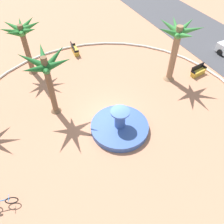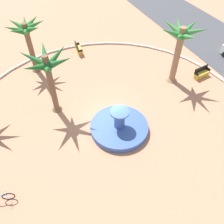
{
  "view_description": "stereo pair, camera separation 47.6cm",
  "coord_description": "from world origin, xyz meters",
  "px_view_note": "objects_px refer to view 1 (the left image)",
  "views": [
    {
      "loc": [
        11.01,
        -4.99,
        12.99
      ],
      "look_at": [
        0.41,
        0.07,
        1.0
      ],
      "focal_mm": 37.01,
      "sensor_mm": 36.0,
      "label": 1
    },
    {
      "loc": [
        11.2,
        -4.55,
        12.99
      ],
      "look_at": [
        0.41,
        0.07,
        1.0
      ],
      "focal_mm": 37.01,
      "sensor_mm": 36.0,
      "label": 2
    }
  ],
  "objects_px": {
    "fountain": "(120,127)",
    "bench_west": "(75,50)",
    "palm_tree_far_side": "(47,71)",
    "palm_tree_by_curb": "(23,36)",
    "palm_tree_mid_plaza": "(177,41)",
    "bicycle_by_lamppost": "(2,202)",
    "bench_east": "(198,72)"
  },
  "relations": [
    {
      "from": "palm_tree_far_side",
      "to": "bench_east",
      "type": "relative_size",
      "value": 3.12
    },
    {
      "from": "palm_tree_far_side",
      "to": "bench_west",
      "type": "xyz_separation_m",
      "value": [
        -7.47,
        4.16,
        -3.47
      ]
    },
    {
      "from": "palm_tree_mid_plaza",
      "to": "palm_tree_far_side",
      "type": "bearing_deg",
      "value": -92.06
    },
    {
      "from": "palm_tree_far_side",
      "to": "bicycle_by_lamppost",
      "type": "bearing_deg",
      "value": -38.04
    },
    {
      "from": "fountain",
      "to": "bicycle_by_lamppost",
      "type": "relative_size",
      "value": 2.48
    },
    {
      "from": "palm_tree_far_side",
      "to": "bench_west",
      "type": "height_order",
      "value": "palm_tree_far_side"
    },
    {
      "from": "palm_tree_by_curb",
      "to": "bench_west",
      "type": "distance_m",
      "value": 5.95
    },
    {
      "from": "fountain",
      "to": "palm_tree_mid_plaza",
      "type": "distance_m",
      "value": 8.4
    },
    {
      "from": "bench_west",
      "to": "palm_tree_far_side",
      "type": "bearing_deg",
      "value": -29.13
    },
    {
      "from": "fountain",
      "to": "bench_west",
      "type": "xyz_separation_m",
      "value": [
        -11.34,
        0.5,
        0.06
      ]
    },
    {
      "from": "bench_east",
      "to": "bench_west",
      "type": "xyz_separation_m",
      "value": [
        -8.51,
        -9.08,
        0.0
      ]
    },
    {
      "from": "palm_tree_mid_plaza",
      "to": "palm_tree_far_side",
      "type": "height_order",
      "value": "palm_tree_mid_plaza"
    },
    {
      "from": "palm_tree_by_curb",
      "to": "palm_tree_mid_plaza",
      "type": "relative_size",
      "value": 0.93
    },
    {
      "from": "fountain",
      "to": "palm_tree_far_side",
      "type": "height_order",
      "value": "palm_tree_far_side"
    },
    {
      "from": "palm_tree_far_side",
      "to": "bicycle_by_lamppost",
      "type": "height_order",
      "value": "palm_tree_far_side"
    },
    {
      "from": "palm_tree_far_side",
      "to": "palm_tree_by_curb",
      "type": "bearing_deg",
      "value": -174.99
    },
    {
      "from": "palm_tree_by_curb",
      "to": "bench_east",
      "type": "xyz_separation_m",
      "value": [
        7.02,
        13.76,
        -3.35
      ]
    },
    {
      "from": "palm_tree_mid_plaza",
      "to": "palm_tree_far_side",
      "type": "relative_size",
      "value": 1.02
    },
    {
      "from": "palm_tree_by_curb",
      "to": "bench_east",
      "type": "relative_size",
      "value": 2.96
    },
    {
      "from": "palm_tree_mid_plaza",
      "to": "bench_east",
      "type": "height_order",
      "value": "palm_tree_mid_plaza"
    },
    {
      "from": "palm_tree_by_curb",
      "to": "bench_west",
      "type": "bearing_deg",
      "value": 107.68
    },
    {
      "from": "palm_tree_by_curb",
      "to": "bicycle_by_lamppost",
      "type": "xyz_separation_m",
      "value": [
        12.05,
        -4.22,
        -3.32
      ]
    },
    {
      "from": "palm_tree_mid_plaza",
      "to": "bench_west",
      "type": "distance_m",
      "value": 10.63
    },
    {
      "from": "fountain",
      "to": "palm_tree_by_curb",
      "type": "distance_m",
      "value": 11.23
    },
    {
      "from": "palm_tree_mid_plaza",
      "to": "bicycle_by_lamppost",
      "type": "height_order",
      "value": "palm_tree_mid_plaza"
    },
    {
      "from": "bench_east",
      "to": "bicycle_by_lamppost",
      "type": "height_order",
      "value": "bench_east"
    },
    {
      "from": "fountain",
      "to": "palm_tree_far_side",
      "type": "xyz_separation_m",
      "value": [
        -3.86,
        -3.67,
        3.53
      ]
    },
    {
      "from": "bench_east",
      "to": "bicycle_by_lamppost",
      "type": "relative_size",
      "value": 0.98
    },
    {
      "from": "fountain",
      "to": "palm_tree_mid_plaza",
      "type": "relative_size",
      "value": 0.79
    },
    {
      "from": "fountain",
      "to": "palm_tree_by_curb",
      "type": "relative_size",
      "value": 0.86
    },
    {
      "from": "fountain",
      "to": "palm_tree_mid_plaza",
      "type": "xyz_separation_m",
      "value": [
        -3.49,
        6.81,
        3.48
      ]
    },
    {
      "from": "palm_tree_by_curb",
      "to": "bench_east",
      "type": "distance_m",
      "value": 15.81
    }
  ]
}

